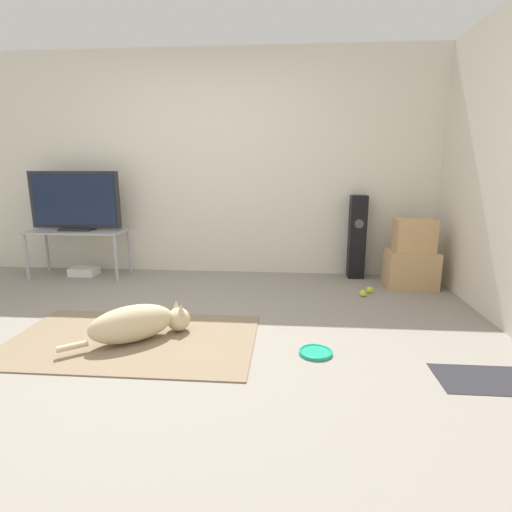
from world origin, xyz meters
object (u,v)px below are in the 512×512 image
(dog, at_px, (138,323))
(floor_speaker, at_px, (357,237))
(tv, at_px, (75,202))
(tv_stand, at_px, (78,236))
(cardboard_box_upper, at_px, (414,236))
(tennis_ball_near_speaker, at_px, (363,293))
(game_console, at_px, (84,271))
(tennis_ball_by_boxes, at_px, (370,290))
(frisbee, at_px, (316,352))
(cardboard_box_lower, at_px, (410,269))

(dog, bearing_deg, floor_speaker, 45.38)
(tv, bearing_deg, tv_stand, -90.00)
(cardboard_box_upper, relative_size, tv, 0.37)
(dog, xyz_separation_m, tennis_ball_near_speaker, (1.84, 1.18, -0.11))
(game_console, bearing_deg, tv_stand, -136.43)
(tennis_ball_near_speaker, bearing_deg, tennis_ball_by_boxes, 53.50)
(dog, height_order, cardboard_box_upper, cardboard_box_upper)
(frisbee, xyz_separation_m, game_console, (-2.62, 1.84, 0.03))
(floor_speaker, bearing_deg, tv_stand, -176.72)
(tv_stand, relative_size, game_console, 3.71)
(dog, distance_m, floor_speaker, 2.69)
(frisbee, distance_m, tennis_ball_near_speaker, 1.40)
(tv, height_order, tennis_ball_by_boxes, tv)
(cardboard_box_lower, relative_size, tennis_ball_by_boxes, 7.74)
(dog, relative_size, tv, 0.76)
(floor_speaker, relative_size, tennis_ball_near_speaker, 14.35)
(tennis_ball_by_boxes, bearing_deg, cardboard_box_upper, 27.37)
(dog, height_order, tennis_ball_near_speaker, dog)
(dog, bearing_deg, tennis_ball_near_speaker, 32.78)
(floor_speaker, xyz_separation_m, tv_stand, (-3.22, -0.18, 0.00))
(tv_stand, bearing_deg, game_console, 43.57)
(tv_stand, relative_size, tennis_ball_by_boxes, 16.75)
(dog, xyz_separation_m, cardboard_box_upper, (2.40, 1.55, 0.42))
(dog, distance_m, tv_stand, 2.20)
(floor_speaker, relative_size, tv, 0.90)
(cardboard_box_upper, bearing_deg, floor_speaker, 146.12)
(game_console, bearing_deg, frisbee, -35.16)
(tennis_ball_by_boxes, height_order, tennis_ball_near_speaker, same)
(dog, relative_size, floor_speaker, 0.84)
(dog, distance_m, cardboard_box_lower, 2.85)
(tv_stand, bearing_deg, dog, -51.84)
(cardboard_box_lower, bearing_deg, game_console, 177.24)
(floor_speaker, distance_m, tennis_ball_near_speaker, 0.84)
(tv_stand, bearing_deg, tv, 90.00)
(tennis_ball_by_boxes, relative_size, game_console, 0.22)
(cardboard_box_lower, bearing_deg, dog, -146.98)
(floor_speaker, xyz_separation_m, tennis_ball_by_boxes, (0.05, -0.59, -0.44))
(frisbee, relative_size, cardboard_box_upper, 0.60)
(cardboard_box_lower, relative_size, cardboard_box_upper, 1.30)
(tv, bearing_deg, frisbee, -34.67)
(tv_stand, xyz_separation_m, game_console, (0.02, 0.02, -0.43))
(floor_speaker, height_order, tv, tv)
(dog, relative_size, frisbee, 3.39)
(frisbee, distance_m, tennis_ball_by_boxes, 1.55)
(frisbee, distance_m, floor_speaker, 2.14)
(frisbee, distance_m, cardboard_box_upper, 2.06)
(cardboard_box_lower, distance_m, tennis_ball_near_speaker, 0.69)
(cardboard_box_lower, xyz_separation_m, floor_speaker, (-0.52, 0.34, 0.28))
(frisbee, height_order, tennis_ball_by_boxes, tennis_ball_by_boxes)
(cardboard_box_upper, xyz_separation_m, tennis_ball_by_boxes, (-0.47, -0.24, -0.53))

